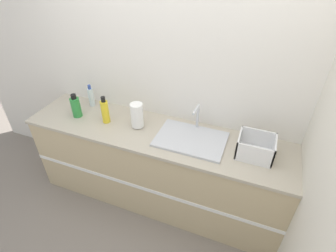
# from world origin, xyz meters

# --- Properties ---
(ground_plane) EXTENTS (12.00, 12.00, 0.00)m
(ground_plane) POSITION_xyz_m (0.00, 0.00, 0.00)
(ground_plane) COLOR slate
(wall_back) EXTENTS (4.86, 0.06, 2.60)m
(wall_back) POSITION_xyz_m (0.00, 0.62, 1.30)
(wall_back) COLOR silver
(wall_back) RESTS_ON ground_plane
(wall_right) EXTENTS (0.06, 2.59, 2.60)m
(wall_right) POSITION_xyz_m (1.26, 0.29, 1.30)
(wall_right) COLOR beige
(wall_right) RESTS_ON ground_plane
(counter_cabinet) EXTENTS (2.48, 0.61, 0.88)m
(counter_cabinet) POSITION_xyz_m (0.00, 0.29, 0.44)
(counter_cabinet) COLOR tan
(counter_cabinet) RESTS_ON ground_plane
(sink) EXTENTS (0.60, 0.41, 0.26)m
(sink) POSITION_xyz_m (0.33, 0.30, 0.90)
(sink) COLOR silver
(sink) RESTS_ON counter_cabinet
(paper_towel_roll) EXTENTS (0.11, 0.11, 0.24)m
(paper_towel_roll) POSITION_xyz_m (-0.19, 0.31, 1.01)
(paper_towel_roll) COLOR #4C4C51
(paper_towel_roll) RESTS_ON counter_cabinet
(dish_rack) EXTENTS (0.28, 0.24, 0.17)m
(dish_rack) POSITION_xyz_m (0.87, 0.30, 0.95)
(dish_rack) COLOR white
(dish_rack) RESTS_ON counter_cabinet
(bottle_green) EXTENTS (0.09, 0.09, 0.24)m
(bottle_green) POSITION_xyz_m (-0.82, 0.25, 0.99)
(bottle_green) COLOR #2D8C3D
(bottle_green) RESTS_ON counter_cabinet
(bottle_clear) EXTENTS (0.06, 0.06, 0.24)m
(bottle_clear) POSITION_xyz_m (-0.80, 0.47, 0.99)
(bottle_clear) COLOR silver
(bottle_clear) RESTS_ON counter_cabinet
(bottle_yellow) EXTENTS (0.07, 0.07, 0.27)m
(bottle_yellow) POSITION_xyz_m (-0.50, 0.27, 1.00)
(bottle_yellow) COLOR yellow
(bottle_yellow) RESTS_ON counter_cabinet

